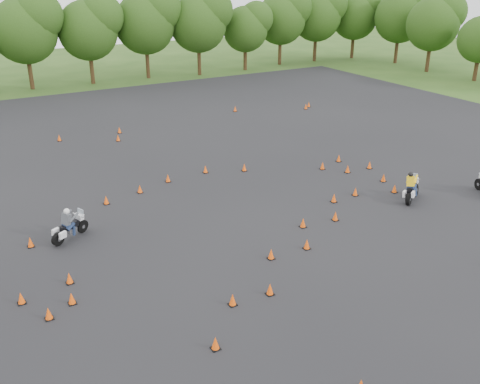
{
  "coord_description": "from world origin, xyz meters",
  "views": [
    {
      "loc": [
        -12.29,
        -17.35,
        11.59
      ],
      "look_at": [
        0.0,
        4.0,
        1.2
      ],
      "focal_mm": 40.0,
      "sensor_mm": 36.0,
      "label": 1
    }
  ],
  "objects": [
    {
      "name": "asphalt_pad",
      "position": [
        0.0,
        6.0,
        0.01
      ],
      "size": [
        62.0,
        62.0,
        0.0
      ],
      "primitive_type": "plane",
      "color": "black",
      "rests_on": "ground"
    },
    {
      "name": "treeline",
      "position": [
        2.84,
        35.0,
        4.66
      ],
      "size": [
        87.3,
        32.4,
        10.27
      ],
      "color": "#244313",
      "rests_on": "ground"
    },
    {
      "name": "rider_grey",
      "position": [
        -8.15,
        5.58,
        0.82
      ],
      "size": [
        2.16,
        1.65,
        1.64
      ],
      "primitive_type": null,
      "rotation": [
        0.0,
        0.0,
        0.54
      ],
      "color": "#484B50",
      "rests_on": "ground"
    },
    {
      "name": "ground",
      "position": [
        0.0,
        0.0,
        0.0
      ],
      "size": [
        140.0,
        140.0,
        0.0
      ],
      "primitive_type": "plane",
      "color": "#2D5119",
      "rests_on": "ground"
    },
    {
      "name": "traffic_cones",
      "position": [
        -0.06,
        5.55,
        0.23
      ],
      "size": [
        36.0,
        32.64,
        0.45
      ],
      "color": "#FC540A",
      "rests_on": "asphalt_pad"
    },
    {
      "name": "rider_yellow",
      "position": [
        8.9,
        0.85,
        0.83
      ],
      "size": [
        2.18,
        1.63,
        1.65
      ],
      "primitive_type": null,
      "rotation": [
        0.0,
        0.0,
        0.52
      ],
      "color": "yellow",
      "rests_on": "ground"
    }
  ]
}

